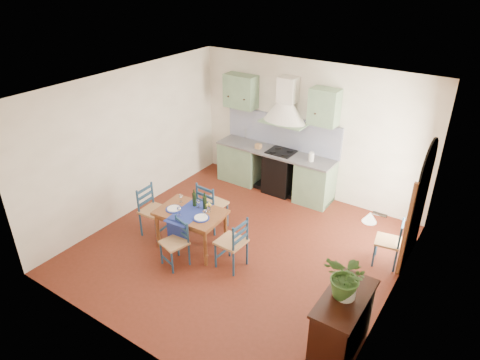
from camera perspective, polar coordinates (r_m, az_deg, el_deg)
name	(u,v)px	position (r m, az deg, el deg)	size (l,w,h in m)	color
floor	(240,248)	(7.55, 0.07, -9.11)	(5.00, 5.00, 0.00)	#4C1D10
back_wall	(283,145)	(8.96, 5.77, 4.72)	(5.00, 0.96, 2.80)	white
right_wall	(404,220)	(6.24, 21.05, -5.04)	(0.26, 5.00, 2.80)	white
left_wall	(130,143)	(8.33, -14.41, 4.77)	(0.04, 5.00, 2.80)	white
ceiling	(241,91)	(6.29, 0.08, 11.84)	(5.00, 5.00, 0.01)	silver
dining_table	(191,216)	(7.29, -6.57, -4.76)	(1.17, 0.89, 1.03)	brown
chair_near	(176,242)	(7.05, -8.55, -8.24)	(0.47, 0.47, 0.82)	navy
chair_far	(211,205)	(7.83, -3.85, -3.35)	(0.47, 0.47, 0.96)	navy
chair_left	(153,211)	(7.83, -11.53, -4.02)	(0.45, 0.45, 0.93)	navy
chair_right	(233,243)	(6.88, -0.96, -8.37)	(0.45, 0.45, 0.91)	navy
chair_spare	(390,242)	(7.37, 19.34, -7.82)	(0.45, 0.45, 0.83)	navy
sideboard	(341,323)	(5.69, 13.35, -18.07)	(0.50, 1.05, 0.94)	black
potted_plant	(347,278)	(5.22, 14.13, -12.50)	(0.52, 0.45, 0.58)	#3A6328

